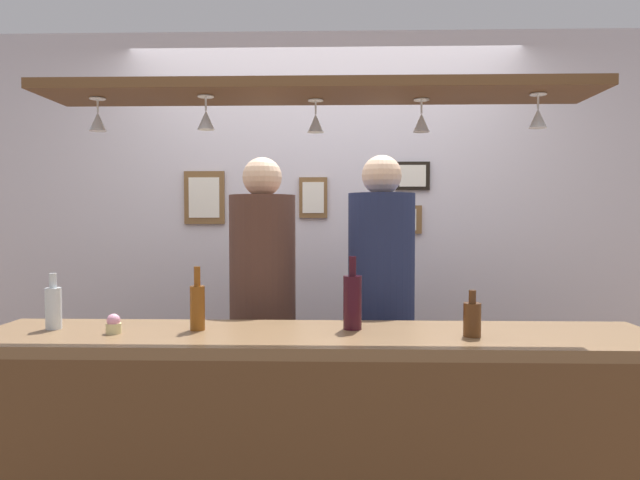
{
  "coord_description": "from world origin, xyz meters",
  "views": [
    {
      "loc": [
        0.07,
        -2.59,
        1.42
      ],
      "look_at": [
        0.0,
        0.1,
        1.31
      ],
      "focal_mm": 31.85,
      "sensor_mm": 36.0,
      "label": 1
    }
  ],
  "objects_px": {
    "bottle_beer_brown_stubby": "(472,318)",
    "picture_frame_caricature": "(204,198)",
    "person_middle_navy_shirt": "(381,289)",
    "bottle_beer_amber_tall": "(197,306)",
    "picture_frame_crest": "(313,198)",
    "bottle_wine_dark_red": "(352,301)",
    "cupcake": "(114,324)",
    "person_left_brown_shirt": "(263,290)",
    "bottle_soda_clear": "(53,307)",
    "picture_frame_upper_small": "(412,176)",
    "picture_frame_lower_pair": "(398,220)"
  },
  "relations": [
    {
      "from": "cupcake",
      "to": "picture_frame_crest",
      "type": "xyz_separation_m",
      "value": [
        0.73,
        1.44,
        0.55
      ]
    },
    {
      "from": "bottle_beer_amber_tall",
      "to": "cupcake",
      "type": "relative_size",
      "value": 3.33
    },
    {
      "from": "bottle_beer_brown_stubby",
      "to": "picture_frame_crest",
      "type": "relative_size",
      "value": 0.69
    },
    {
      "from": "bottle_beer_amber_tall",
      "to": "bottle_wine_dark_red",
      "type": "distance_m",
      "value": 0.63
    },
    {
      "from": "bottle_soda_clear",
      "to": "picture_frame_caricature",
      "type": "bearing_deg",
      "value": 77.14
    },
    {
      "from": "bottle_beer_brown_stubby",
      "to": "cupcake",
      "type": "height_order",
      "value": "bottle_beer_brown_stubby"
    },
    {
      "from": "bottle_beer_amber_tall",
      "to": "picture_frame_lower_pair",
      "type": "xyz_separation_m",
      "value": [
        0.96,
        1.37,
        0.34
      ]
    },
    {
      "from": "person_middle_navy_shirt",
      "to": "picture_frame_caricature",
      "type": "relative_size",
      "value": 5.1
    },
    {
      "from": "bottle_soda_clear",
      "to": "picture_frame_lower_pair",
      "type": "distance_m",
      "value": 2.1
    },
    {
      "from": "bottle_soda_clear",
      "to": "picture_frame_lower_pair",
      "type": "bearing_deg",
      "value": 41.13
    },
    {
      "from": "bottle_wine_dark_red",
      "to": "picture_frame_caricature",
      "type": "relative_size",
      "value": 0.88
    },
    {
      "from": "person_middle_navy_shirt",
      "to": "bottle_soda_clear",
      "type": "relative_size",
      "value": 7.53
    },
    {
      "from": "person_left_brown_shirt",
      "to": "bottle_beer_amber_tall",
      "type": "xyz_separation_m",
      "value": [
        -0.19,
        -0.63,
        0.02
      ]
    },
    {
      "from": "picture_frame_lower_pair",
      "to": "picture_frame_upper_small",
      "type": "bearing_deg",
      "value": 0.0
    },
    {
      "from": "person_middle_navy_shirt",
      "to": "bottle_beer_amber_tall",
      "type": "bearing_deg",
      "value": -141.72
    },
    {
      "from": "person_left_brown_shirt",
      "to": "bottle_beer_amber_tall",
      "type": "bearing_deg",
      "value": -106.43
    },
    {
      "from": "bottle_soda_clear",
      "to": "picture_frame_lower_pair",
      "type": "relative_size",
      "value": 0.77
    },
    {
      "from": "bottle_beer_brown_stubby",
      "to": "picture_frame_caricature",
      "type": "relative_size",
      "value": 0.53
    },
    {
      "from": "bottle_wine_dark_red",
      "to": "picture_frame_crest",
      "type": "bearing_deg",
      "value": 99.13
    },
    {
      "from": "bottle_beer_amber_tall",
      "to": "picture_frame_crest",
      "type": "height_order",
      "value": "picture_frame_crest"
    },
    {
      "from": "cupcake",
      "to": "bottle_beer_brown_stubby",
      "type": "bearing_deg",
      "value": -0.79
    },
    {
      "from": "picture_frame_upper_small",
      "to": "cupcake",
      "type": "bearing_deg",
      "value": -133.48
    },
    {
      "from": "bottle_beer_amber_tall",
      "to": "picture_frame_caricature",
      "type": "relative_size",
      "value": 0.76
    },
    {
      "from": "person_left_brown_shirt",
      "to": "picture_frame_lower_pair",
      "type": "distance_m",
      "value": 1.13
    },
    {
      "from": "person_middle_navy_shirt",
      "to": "picture_frame_crest",
      "type": "distance_m",
      "value": 0.97
    },
    {
      "from": "cupcake",
      "to": "picture_frame_lower_pair",
      "type": "bearing_deg",
      "value": 48.44
    },
    {
      "from": "bottle_wine_dark_red",
      "to": "picture_frame_lower_pair",
      "type": "relative_size",
      "value": 1.0
    },
    {
      "from": "person_left_brown_shirt",
      "to": "bottle_wine_dark_red",
      "type": "distance_m",
      "value": 0.74
    },
    {
      "from": "picture_frame_caricature",
      "to": "picture_frame_upper_small",
      "type": "xyz_separation_m",
      "value": [
        1.34,
        0.0,
        0.14
      ]
    },
    {
      "from": "bottle_beer_brown_stubby",
      "to": "person_middle_navy_shirt",
      "type": "bearing_deg",
      "value": 111.99
    },
    {
      "from": "bottle_beer_brown_stubby",
      "to": "picture_frame_caricature",
      "type": "height_order",
      "value": "picture_frame_caricature"
    },
    {
      "from": "picture_frame_caricature",
      "to": "picture_frame_upper_small",
      "type": "bearing_deg",
      "value": 0.0
    },
    {
      "from": "bottle_soda_clear",
      "to": "picture_frame_crest",
      "type": "relative_size",
      "value": 0.88
    },
    {
      "from": "person_left_brown_shirt",
      "to": "bottle_soda_clear",
      "type": "bearing_deg",
      "value": -141.47
    },
    {
      "from": "picture_frame_crest",
      "to": "bottle_soda_clear",
      "type": "bearing_deg",
      "value": -126.69
    },
    {
      "from": "bottle_beer_amber_tall",
      "to": "picture_frame_upper_small",
      "type": "relative_size",
      "value": 1.18
    },
    {
      "from": "bottle_beer_amber_tall",
      "to": "bottle_soda_clear",
      "type": "bearing_deg",
      "value": 179.46
    },
    {
      "from": "person_left_brown_shirt",
      "to": "bottle_beer_brown_stubby",
      "type": "xyz_separation_m",
      "value": [
        0.9,
        -0.72,
        -0.01
      ]
    },
    {
      "from": "person_middle_navy_shirt",
      "to": "picture_frame_crest",
      "type": "bearing_deg",
      "value": 117.15
    },
    {
      "from": "person_middle_navy_shirt",
      "to": "picture_frame_crest",
      "type": "xyz_separation_m",
      "value": [
        -0.38,
        0.74,
        0.49
      ]
    },
    {
      "from": "bottle_beer_brown_stubby",
      "to": "picture_frame_upper_small",
      "type": "height_order",
      "value": "picture_frame_upper_small"
    },
    {
      "from": "person_middle_navy_shirt",
      "to": "picture_frame_upper_small",
      "type": "height_order",
      "value": "picture_frame_upper_small"
    },
    {
      "from": "bottle_soda_clear",
      "to": "picture_frame_lower_pair",
      "type": "height_order",
      "value": "picture_frame_lower_pair"
    },
    {
      "from": "person_left_brown_shirt",
      "to": "bottle_wine_dark_red",
      "type": "height_order",
      "value": "person_left_brown_shirt"
    },
    {
      "from": "person_left_brown_shirt",
      "to": "picture_frame_caricature",
      "type": "relative_size",
      "value": 5.07
    },
    {
      "from": "bottle_soda_clear",
      "to": "picture_frame_upper_small",
      "type": "height_order",
      "value": "picture_frame_upper_small"
    },
    {
      "from": "bottle_beer_amber_tall",
      "to": "picture_frame_crest",
      "type": "relative_size",
      "value": 1.0
    },
    {
      "from": "person_middle_navy_shirt",
      "to": "person_left_brown_shirt",
      "type": "bearing_deg",
      "value": 180.0
    },
    {
      "from": "bottle_wine_dark_red",
      "to": "picture_frame_caricature",
      "type": "height_order",
      "value": "picture_frame_caricature"
    },
    {
      "from": "bottle_beer_amber_tall",
      "to": "bottle_wine_dark_red",
      "type": "xyz_separation_m",
      "value": [
        0.63,
        0.04,
        0.02
      ]
    }
  ]
}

